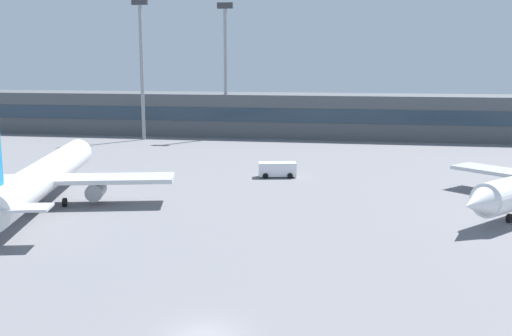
{
  "coord_description": "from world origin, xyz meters",
  "views": [
    {
      "loc": [
        8.77,
        -32.93,
        16.26
      ],
      "look_at": [
        -3.69,
        40.0,
        3.0
      ],
      "focal_mm": 42.69,
      "sensor_mm": 36.0,
      "label": 1
    }
  ],
  "objects_px": {
    "service_van_white": "(277,169)",
    "airplane_near": "(46,175)",
    "floodlight_tower_east": "(141,60)",
    "floodlight_tower_west": "(226,61)"
  },
  "relations": [
    {
      "from": "service_van_white",
      "to": "airplane_near",
      "type": "bearing_deg",
      "value": -140.98
    },
    {
      "from": "service_van_white",
      "to": "floodlight_tower_east",
      "type": "relative_size",
      "value": 0.2
    },
    {
      "from": "floodlight_tower_east",
      "to": "airplane_near",
      "type": "bearing_deg",
      "value": -81.39
    },
    {
      "from": "airplane_near",
      "to": "floodlight_tower_west",
      "type": "bearing_deg",
      "value": 82.84
    },
    {
      "from": "floodlight_tower_west",
      "to": "floodlight_tower_east",
      "type": "relative_size",
      "value": 0.98
    },
    {
      "from": "airplane_near",
      "to": "service_van_white",
      "type": "relative_size",
      "value": 7.57
    },
    {
      "from": "floodlight_tower_west",
      "to": "floodlight_tower_east",
      "type": "distance_m",
      "value": 17.03
    },
    {
      "from": "airplane_near",
      "to": "floodlight_tower_east",
      "type": "bearing_deg",
      "value": 98.61
    },
    {
      "from": "airplane_near",
      "to": "floodlight_tower_west",
      "type": "distance_m",
      "value": 62.75
    },
    {
      "from": "service_van_white",
      "to": "floodlight_tower_east",
      "type": "height_order",
      "value": "floodlight_tower_east"
    }
  ]
}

